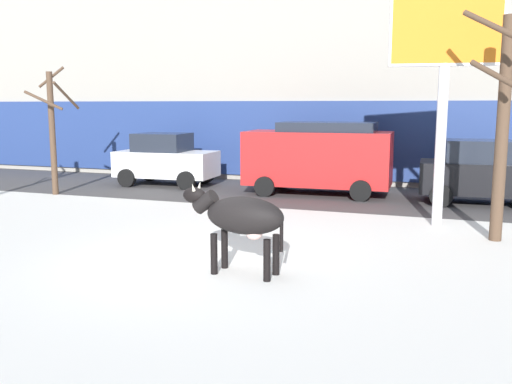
# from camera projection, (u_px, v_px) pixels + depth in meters

# --- Properties ---
(ground_plane) EXTENTS (120.00, 120.00, 0.00)m
(ground_plane) POSITION_uv_depth(u_px,v_px,m) (198.00, 265.00, 10.10)
(ground_plane) COLOR silver
(road_strip) EXTENTS (60.00, 5.60, 0.01)m
(road_strip) POSITION_uv_depth(u_px,v_px,m) (311.00, 194.00, 18.12)
(road_strip) COLOR #423F3F
(road_strip) RESTS_ON ground
(building_facade) EXTENTS (44.00, 6.10, 13.00)m
(building_facade) POSITION_uv_depth(u_px,v_px,m) (347.00, 13.00, 22.28)
(building_facade) COLOR gray
(building_facade) RESTS_ON ground
(cow_black) EXTENTS (1.92, 0.72, 1.54)m
(cow_black) POSITION_uv_depth(u_px,v_px,m) (241.00, 217.00, 9.41)
(cow_black) COLOR black
(cow_black) RESTS_ON ground
(billboard) EXTENTS (2.52, 0.59, 5.56)m
(billboard) POSITION_uv_depth(u_px,v_px,m) (446.00, 40.00, 12.71)
(billboard) COLOR silver
(billboard) RESTS_ON ground
(car_white_hatchback) EXTENTS (3.56, 2.03, 1.86)m
(car_white_hatchback) POSITION_uv_depth(u_px,v_px,m) (166.00, 159.00, 20.01)
(car_white_hatchback) COLOR white
(car_white_hatchback) RESTS_ON ground
(car_red_van) EXTENTS (4.67, 2.26, 2.32)m
(car_red_van) POSITION_uv_depth(u_px,v_px,m) (319.00, 156.00, 17.88)
(car_red_van) COLOR red
(car_red_van) RESTS_ON ground
(car_black_hatchback) EXTENTS (3.56, 2.03, 1.86)m
(car_black_hatchback) POSITION_uv_depth(u_px,v_px,m) (482.00, 172.00, 16.16)
(car_black_hatchback) COLOR black
(car_black_hatchback) RESTS_ON ground
(pedestrian_near_billboard) EXTENTS (0.36, 0.24, 1.73)m
(pedestrian_near_billboard) POSITION_uv_depth(u_px,v_px,m) (427.00, 161.00, 19.97)
(pedestrian_near_billboard) COLOR #282833
(pedestrian_near_billboard) RESTS_ON ground
(bare_tree_right_lot) EXTENTS (1.40, 1.39, 4.75)m
(bare_tree_right_lot) POSITION_uv_depth(u_px,v_px,m) (502.00, 120.00, 11.50)
(bare_tree_right_lot) COLOR #4C3828
(bare_tree_right_lot) RESTS_ON ground
(bare_tree_far_back) EXTENTS (1.32, 1.40, 4.08)m
(bare_tree_far_back) POSITION_uv_depth(u_px,v_px,m) (53.00, 127.00, 17.70)
(bare_tree_far_back) COLOR #4C3828
(bare_tree_far_back) RESTS_ON ground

